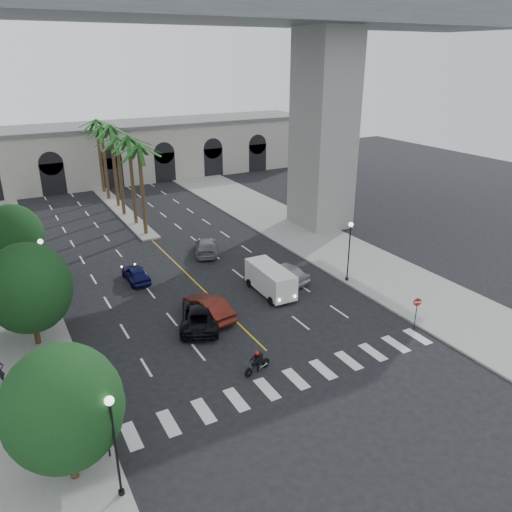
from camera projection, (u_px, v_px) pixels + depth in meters
The scene contains 29 objects.
ground at pixel (283, 366), 31.10m from camera, with size 140.00×140.00×0.00m, color black.
sidewalk_left at pixel (1, 319), 36.52m from camera, with size 8.00×100.00×0.15m, color gray.
sidewalk_right at pixel (331, 248), 49.96m from camera, with size 8.00×100.00×0.15m, color gray.
median at pixel (122, 210), 61.90m from camera, with size 2.00×24.00×0.20m, color gray.
pier_building at pixel (89, 155), 74.13m from camera, with size 71.00×10.50×8.50m.
bridge at pixel (188, 49), 43.55m from camera, with size 75.00×13.00×26.00m.
palm_a at pixel (139, 150), 50.41m from camera, with size 3.20×3.20×10.30m.
palm_b at pixel (129, 142), 53.60m from camera, with size 3.20×3.20×10.60m.
palm_c at pixel (117, 141), 56.88m from camera, with size 3.20×3.20×10.10m.
palm_d at pixel (110, 130), 60.01m from camera, with size 3.20×3.20×10.90m.
palm_e at pixel (101, 130), 63.32m from camera, with size 3.20×3.20×10.40m.
palm_f at pixel (96, 124), 66.59m from camera, with size 3.20×3.20×10.70m.
street_tree_near at pixel (63, 408), 21.33m from camera, with size 5.20×5.20×6.89m.
street_tree_mid at pixel (28, 288), 31.81m from camera, with size 5.44×5.44×7.21m.
street_tree_far at pixel (13, 237), 41.66m from camera, with size 5.04×5.04×6.68m.
lamp_post_left_near at pixel (114, 439), 20.72m from camera, with size 0.40×0.40×5.35m.
lamp_post_left_far at pixel (44, 265), 37.76m from camera, with size 0.40×0.40×5.35m.
lamp_post_right at pixel (349, 246), 41.49m from camera, with size 0.40×0.40×5.35m.
traffic_signal_near at pixel (104, 416), 23.06m from camera, with size 0.25×0.18×3.65m.
traffic_signal_far at pixel (87, 372), 26.31m from camera, with size 0.25×0.18×3.65m.
motorcycle_rider at pixel (258, 362), 30.35m from camera, with size 1.99×0.74×1.47m.
car_a at pixel (284, 272), 42.60m from camera, with size 1.90×4.73×1.61m, color #ABABAF.
car_b at pixel (208, 307), 36.59m from camera, with size 1.75×5.01×1.65m, color #511710.
car_c at pixel (200, 315), 35.61m from camera, with size 2.63×5.71×1.59m, color black.
car_d at pixel (206, 246), 48.49m from camera, with size 2.05×5.04×1.46m, color slate.
car_e at pixel (136, 274), 42.54m from camera, with size 1.64×4.08×1.39m, color #0F1149.
cargo_van at pixel (271, 279), 40.14m from camera, with size 2.26×5.37×2.27m.
pedestrian_b at pixel (71, 360), 29.85m from camera, with size 0.89×0.69×1.83m, color black.
do_not_enter_sign at pixel (417, 307), 34.59m from camera, with size 0.57×0.25×2.46m.
Camera 1 is at (-14.15, -22.17, 18.04)m, focal length 35.00 mm.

